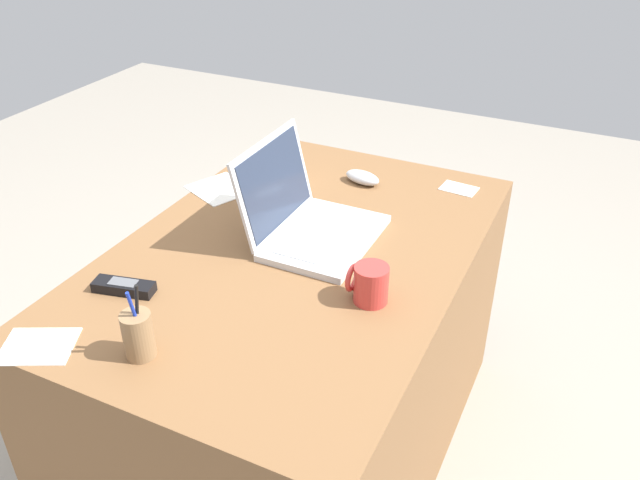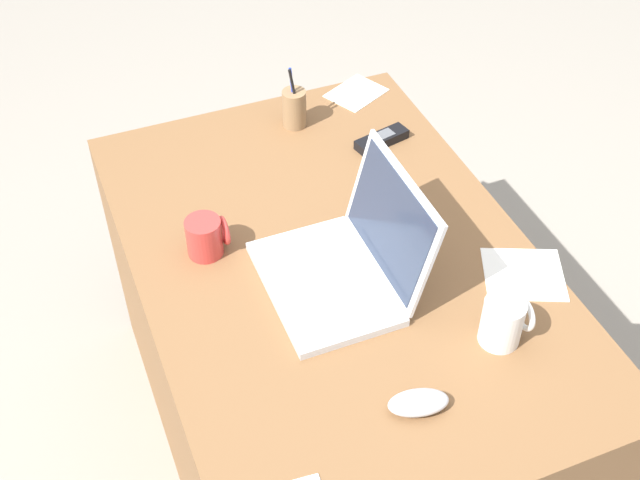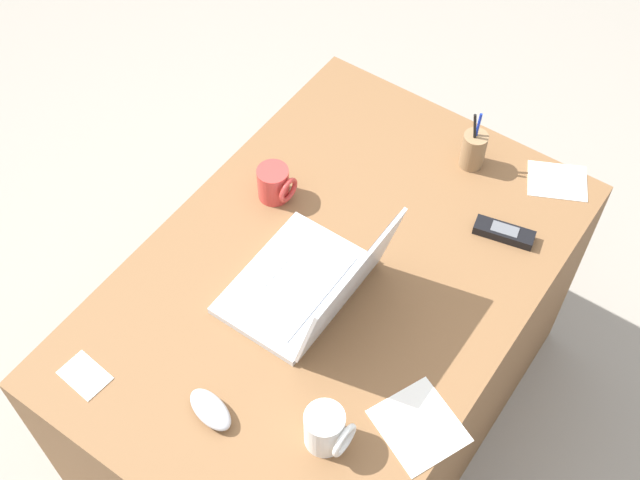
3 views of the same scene
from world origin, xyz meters
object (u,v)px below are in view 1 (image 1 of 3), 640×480
(coffee_mug_tall, at_px, (369,284))
(laptop, at_px, (308,219))
(computer_mouse, at_px, (362,177))
(coffee_mug_white, at_px, (282,165))
(cordless_phone, at_px, (124,287))
(pen_holder, at_px, (138,334))

(coffee_mug_tall, bearing_deg, laptop, 52.31)
(coffee_mug_tall, bearing_deg, computer_mouse, 23.94)
(coffee_mug_white, height_order, cordless_phone, coffee_mug_white)
(laptop, xyz_separation_m, cordless_phone, (-0.39, 0.27, -0.04))
(pen_holder, bearing_deg, coffee_mug_tall, -42.94)
(coffee_mug_tall, bearing_deg, pen_holder, 137.06)
(computer_mouse, bearing_deg, coffee_mug_tall, -143.39)
(cordless_phone, bearing_deg, pen_holder, -131.88)
(coffee_mug_white, relative_size, cordless_phone, 0.69)
(coffee_mug_white, xyz_separation_m, coffee_mug_tall, (-0.44, -0.46, -0.01))
(cordless_phone, xyz_separation_m, pen_holder, (-0.15, -0.17, 0.04))
(computer_mouse, relative_size, pen_holder, 0.66)
(laptop, xyz_separation_m, coffee_mug_white, (0.26, 0.21, 0.00))
(pen_holder, bearing_deg, cordless_phone, 48.12)
(cordless_phone, bearing_deg, computer_mouse, -20.30)
(pen_holder, bearing_deg, laptop, -9.80)
(laptop, relative_size, computer_mouse, 2.93)
(computer_mouse, height_order, coffee_mug_white, coffee_mug_white)
(computer_mouse, distance_m, coffee_mug_white, 0.24)
(laptop, xyz_separation_m, computer_mouse, (0.34, -0.01, -0.03))
(computer_mouse, xyz_separation_m, coffee_mug_tall, (-0.53, -0.23, 0.03))
(laptop, height_order, coffee_mug_white, laptop)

